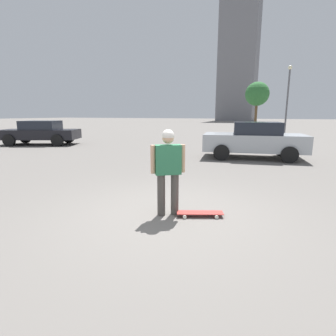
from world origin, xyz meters
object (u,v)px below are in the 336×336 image
Objects in this scene: car_parked_far at (40,132)px; skateboard at (200,213)px; person at (168,166)px; car_parked_near at (254,140)px.

skateboard is at bearing 125.62° from car_parked_far.
person reaches higher than skateboard.
person is 0.36× the size of car_parked_near.
skateboard is at bearing 78.70° from car_parked_near.
person is at bearing 74.30° from car_parked_near.
car_parked_near is at bearing 50.14° from person.
car_parked_far is at bearing -10.00° from car_parked_near.
car_parked_near is (0.77, 7.38, -0.14)m from person.
person reaches higher than car_parked_near.
person is 1.04m from skateboard.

